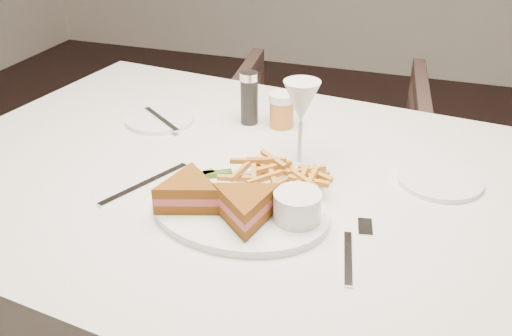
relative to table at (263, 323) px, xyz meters
name	(u,v)px	position (x,y,z in m)	size (l,w,h in m)	color
ground	(274,327)	(-0.08, 0.37, -0.38)	(5.00, 5.00, 0.00)	black
table	(263,323)	(0.00, 0.00, 0.00)	(1.39, 0.93, 0.75)	silver
chair_far	(324,149)	(-0.07, 0.94, -0.03)	(0.68, 0.64, 0.70)	#48322C
table_setting	(260,172)	(0.00, -0.04, 0.41)	(0.80, 0.63, 0.18)	white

